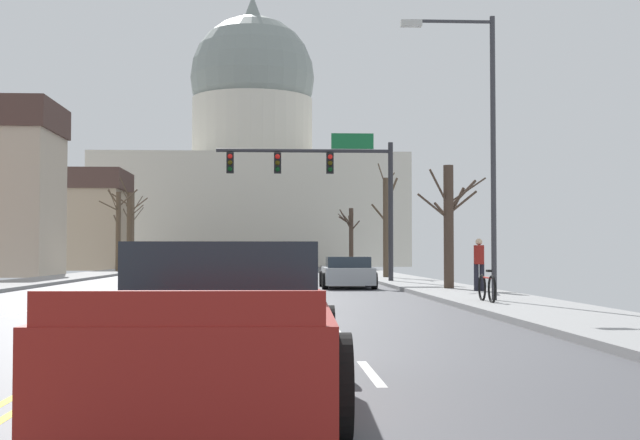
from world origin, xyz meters
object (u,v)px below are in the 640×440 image
object	(u,v)px
pickup_truck_near_04	(221,327)
sedan_oncoming_00	(200,268)
sedan_near_01	(256,279)
sedan_oncoming_01	(216,264)
sedan_near_00	(347,273)
sedan_near_03	(243,301)
street_lamp_right	(480,129)
signal_gantry	(327,174)
pedestrian_00	(479,262)
bicycle_parked	(487,288)
sedan_near_02	(251,288)

from	to	relation	value
pickup_truck_near_04	sedan_oncoming_00	distance (m)	39.89
sedan_near_01	pickup_truck_near_04	bearing A→B (deg)	-89.85
sedan_near_01	sedan_oncoming_01	xyz separation A→B (m)	(-3.46, 34.63, 0.01)
sedan_near_00	sedan_near_03	bearing A→B (deg)	-99.72
street_lamp_right	sedan_near_00	world-z (taller)	street_lamp_right
signal_gantry	sedan_near_03	distance (m)	24.88
sedan_near_03	sedan_oncoming_01	bearing A→B (deg)	94.26
signal_gantry	pedestrian_00	size ratio (longest dim) A/B	4.60
sedan_near_03	pedestrian_00	xyz separation A→B (m)	(7.24, 13.81, 0.52)
sedan_near_00	bicycle_parked	distance (m)	12.57
pickup_truck_near_04	pedestrian_00	xyz separation A→B (m)	(7.23, 20.25, 0.41)
sedan_near_03	sedan_near_02	bearing A→B (deg)	90.23
sedan_near_03	sedan_oncoming_00	distance (m)	33.48
pickup_truck_near_04	sedan_oncoming_01	world-z (taller)	pickup_truck_near_04
sedan_near_02	sedan_near_03	xyz separation A→B (m)	(0.02, -6.06, 0.03)
sedan_near_01	sedan_near_00	bearing A→B (deg)	65.21
signal_gantry	pedestrian_00	bearing A→B (deg)	-67.48
sedan_near_00	sedan_oncoming_01	size ratio (longest dim) A/B	0.92
sedan_near_02	sedan_oncoming_00	distance (m)	27.46
signal_gantry	sedan_near_02	size ratio (longest dim) A/B	1.79
sedan_near_01	sedan_oncoming_00	distance (m)	21.18
signal_gantry	street_lamp_right	xyz separation A→B (m)	(3.09, -16.12, -0.22)
sedan_near_01	sedan_oncoming_00	xyz separation A→B (m)	(-3.47, 20.89, -0.01)
sedan_oncoming_00	sedan_oncoming_01	xyz separation A→B (m)	(0.01, 13.74, 0.02)
pedestrian_00	sedan_oncoming_01	bearing A→B (deg)	107.92
signal_gantry	pickup_truck_near_04	size ratio (longest dim) A/B	1.38
pickup_truck_near_04	sedan_near_00	bearing A→B (deg)	82.65
signal_gantry	pedestrian_00	distance (m)	12.00
street_lamp_right	pedestrian_00	xyz separation A→B (m)	(1.27, 5.60, -3.58)
sedan_near_03	sedan_oncoming_00	bearing A→B (deg)	96.02
pedestrian_00	sedan_near_02	bearing A→B (deg)	-133.16
signal_gantry	pickup_truck_near_04	bearing A→B (deg)	-95.33
pickup_truck_near_04	sedan_oncoming_01	bearing A→B (deg)	93.76
pickup_truck_near_04	bicycle_parked	xyz separation A→B (m)	(5.96, 13.99, -0.20)
sedan_oncoming_01	bicycle_parked	distance (m)	40.60
sedan_near_00	pickup_truck_near_04	xyz separation A→B (m)	(-3.39, -26.30, 0.10)
pickup_truck_near_04	sedan_oncoming_00	xyz separation A→B (m)	(-3.52, 39.74, -0.13)
sedan_near_00	sedan_oncoming_00	world-z (taller)	sedan_near_00
pedestrian_00	signal_gantry	bearing A→B (deg)	112.52
sedan_near_02	signal_gantry	bearing A→B (deg)	80.96
sedan_near_01	bicycle_parked	world-z (taller)	sedan_near_01
signal_gantry	sedan_near_02	world-z (taller)	signal_gantry
sedan_near_03	street_lamp_right	bearing A→B (deg)	53.97
pedestrian_00	pickup_truck_near_04	bearing A→B (deg)	-109.65
pickup_truck_near_04	sedan_oncoming_01	distance (m)	53.59
sedan_near_00	sedan_near_01	bearing A→B (deg)	-114.79
signal_gantry	sedan_oncoming_00	bearing A→B (deg)	125.50
sedan_oncoming_01	sedan_near_01	bearing A→B (deg)	-84.29
sedan_near_00	bicycle_parked	size ratio (longest dim) A/B	2.43
street_lamp_right	sedan_near_03	size ratio (longest dim) A/B	1.75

